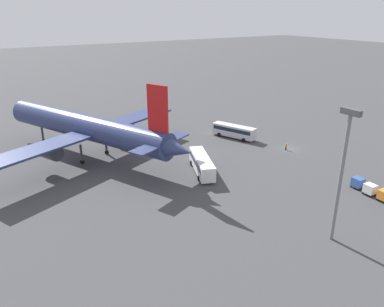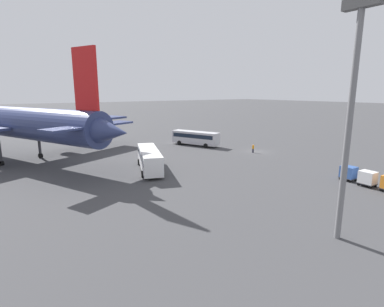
# 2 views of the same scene
# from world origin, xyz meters

# --- Properties ---
(ground_plane) EXTENTS (600.00, 600.00, 0.00)m
(ground_plane) POSITION_xyz_m (0.00, 0.00, 0.00)
(ground_plane) COLOR #424244
(airplane) EXTENTS (53.10, 46.37, 18.41)m
(airplane) POSITION_xyz_m (19.74, 41.80, 6.92)
(airplane) COLOR navy
(airplane) RESTS_ON ground
(shuttle_bus_near) EXTENTS (11.78, 6.78, 3.27)m
(shuttle_bus_near) POSITION_xyz_m (13.37, 6.12, 1.96)
(shuttle_bus_near) COLOR silver
(shuttle_bus_near) RESTS_ON ground
(shuttle_bus_far) EXTENTS (12.84, 7.25, 3.33)m
(shuttle_bus_far) POSITION_xyz_m (-0.34, 25.10, 1.99)
(shuttle_bus_far) COLOR white
(shuttle_bus_far) RESTS_ON ground
(worker_person) EXTENTS (0.38, 0.38, 1.74)m
(worker_person) POSITION_xyz_m (-0.21, 1.28, 0.87)
(worker_person) COLOR #1E1E2D
(worker_person) RESTS_ON ground
(cargo_cart_white) EXTENTS (2.09, 1.79, 2.06)m
(cargo_cart_white) POSITION_xyz_m (-24.60, 5.37, 1.19)
(cargo_cart_white) COLOR #38383D
(cargo_cart_white) RESTS_ON ground
(cargo_cart_blue) EXTENTS (2.09, 1.79, 2.06)m
(cargo_cart_blue) POSITION_xyz_m (-21.76, 4.83, 1.19)
(cargo_cart_blue) COLOR #38383D
(cargo_cart_blue) RESTS_ON ground
(light_pole) EXTENTS (2.80, 0.70, 19.26)m
(light_pole) POSITION_xyz_m (-30.04, 22.38, 11.67)
(light_pole) COLOR slate
(light_pole) RESTS_ON ground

